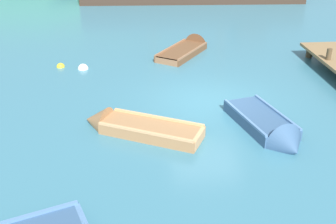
% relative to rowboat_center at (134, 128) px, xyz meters
% --- Properties ---
extents(ground_plane, '(120.00, 120.00, 0.00)m').
position_rel_rowboat_center_xyz_m(ground_plane, '(2.56, 1.84, -0.11)').
color(ground_plane, teal).
extents(rowboat_center, '(3.77, 2.57, 1.00)m').
position_rel_rowboat_center_xyz_m(rowboat_center, '(0.00, 0.00, 0.00)').
color(rowboat_center, '#9E7047').
rests_on(rowboat_center, ground).
extents(rowboat_portside, '(1.95, 3.40, 1.15)m').
position_rel_rowboat_center_xyz_m(rowboat_portside, '(4.01, -0.45, 0.01)').
color(rowboat_portside, '#335175').
rests_on(rowboat_portside, ground).
extents(rowboat_outer_right, '(2.99, 3.65, 1.14)m').
position_rel_rowboat_center_xyz_m(rowboat_outer_right, '(2.62, 7.47, -0.03)').
color(rowboat_outer_right, brown).
rests_on(rowboat_outer_right, ground).
extents(buoy_white, '(0.44, 0.44, 0.44)m').
position_rel_rowboat_center_xyz_m(buoy_white, '(-2.04, 5.50, -0.11)').
color(buoy_white, white).
rests_on(buoy_white, ground).
extents(buoy_yellow, '(0.34, 0.34, 0.34)m').
position_rel_rowboat_center_xyz_m(buoy_yellow, '(-3.01, 5.82, -0.11)').
color(buoy_yellow, yellow).
rests_on(buoy_yellow, ground).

